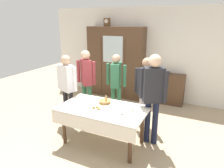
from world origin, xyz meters
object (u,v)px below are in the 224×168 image
object	(u,v)px
dining_table	(102,114)
tea_cup_mid_left	(72,105)
bread_basket	(105,101)
tea_cup_back_edge	(83,98)
bookshelf_low	(165,88)
person_near_right_end	(116,80)
person_by_cabinet	(86,77)
person_behind_table_right	(67,83)
book_stack	(166,72)
person_behind_table_left	(146,86)
mantel_clock	(107,22)
pastry_plate	(96,109)
tea_cup_far_right	(121,113)
spoon_back_edge	(93,103)
tea_cup_near_left	(132,109)
person_beside_shelf	(153,91)
spoon_mid_right	(112,116)
spoon_near_left	(133,106)
wall_cabinet	(116,62)

from	to	relation	value
dining_table	tea_cup_mid_left	xyz separation A→B (m)	(-0.55, -0.18, 0.14)
bread_basket	tea_cup_back_edge	bearing A→B (deg)	-179.53
bookshelf_low	person_near_right_end	distance (m)	1.74
person_by_cabinet	dining_table	bearing A→B (deg)	-45.71
person_behind_table_right	book_stack	bearing A→B (deg)	51.13
bread_basket	person_behind_table_left	bearing A→B (deg)	52.51
mantel_clock	pastry_plate	world-z (taller)	mantel_clock
tea_cup_far_right	person_near_right_end	world-z (taller)	person_near_right_end
bookshelf_low	bread_basket	xyz separation A→B (m)	(-0.71, -2.39, 0.35)
spoon_back_edge	person_near_right_end	size ratio (longest dim) A/B	0.08
book_stack	tea_cup_far_right	bearing A→B (deg)	-94.65
pastry_plate	person_behind_table_left	bearing A→B (deg)	62.01
tea_cup_back_edge	pastry_plate	distance (m)	0.62
tea_cup_back_edge	tea_cup_mid_left	world-z (taller)	same
bread_basket	person_behind_table_left	size ratio (longest dim) A/B	0.15
tea_cup_near_left	person_behind_table_left	world-z (taller)	person_behind_table_left
mantel_clock	tea_cup_mid_left	world-z (taller)	mantel_clock
bread_basket	spoon_back_edge	bearing A→B (deg)	-153.63
mantel_clock	bookshelf_low	xyz separation A→B (m)	(1.85, 0.05, -1.83)
spoon_back_edge	person_beside_shelf	world-z (taller)	person_beside_shelf
tea_cup_far_right	spoon_mid_right	size ratio (longest dim) A/B	1.09
person_behind_table_left	person_behind_table_right	world-z (taller)	person_behind_table_right
tea_cup_mid_left	person_near_right_end	bearing A→B (deg)	79.42
person_near_right_end	person_beside_shelf	bearing A→B (deg)	-35.81
spoon_mid_right	person_behind_table_left	size ratio (longest dim) A/B	0.08
bread_basket	spoon_near_left	xyz separation A→B (m)	(0.55, 0.08, -0.03)
person_behind_table_left	spoon_back_edge	bearing A→B (deg)	-132.32
dining_table	wall_cabinet	world-z (taller)	wall_cabinet
bread_basket	person_behind_table_left	distance (m)	0.99
spoon_mid_right	book_stack	bearing A→B (deg)	83.39
pastry_plate	person_near_right_end	world-z (taller)	person_near_right_end
spoon_near_left	tea_cup_back_edge	bearing A→B (deg)	-175.34
tea_cup_near_left	spoon_mid_right	xyz separation A→B (m)	(-0.23, -0.37, -0.02)
bookshelf_low	tea_cup_near_left	size ratio (longest dim) A/B	8.00
wall_cabinet	spoon_near_left	size ratio (longest dim) A/B	18.01
mantel_clock	tea_cup_back_edge	xyz separation A→B (m)	(0.62, -2.34, -1.48)
spoon_near_left	spoon_back_edge	world-z (taller)	same
spoon_back_edge	bookshelf_low	bearing A→B (deg)	69.80
mantel_clock	tea_cup_far_right	xyz separation A→B (m)	(1.62, -2.67, -1.48)
dining_table	spoon_back_edge	world-z (taller)	spoon_back_edge
tea_cup_mid_left	person_beside_shelf	bearing A→B (deg)	24.84
tea_cup_mid_left	pastry_plate	bearing A→B (deg)	9.64
dining_table	tea_cup_mid_left	world-z (taller)	tea_cup_mid_left
wall_cabinet	mantel_clock	bearing A→B (deg)	-179.87
dining_table	bookshelf_low	distance (m)	2.73
wall_cabinet	spoon_near_left	bearing A→B (deg)	-58.47
person_behind_table_left	person_near_right_end	size ratio (longest dim) A/B	1.01
book_stack	spoon_near_left	distance (m)	2.32
bread_basket	spoon_back_edge	xyz separation A→B (m)	(-0.20, -0.10, -0.03)
tea_cup_mid_left	spoon_back_edge	distance (m)	0.44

